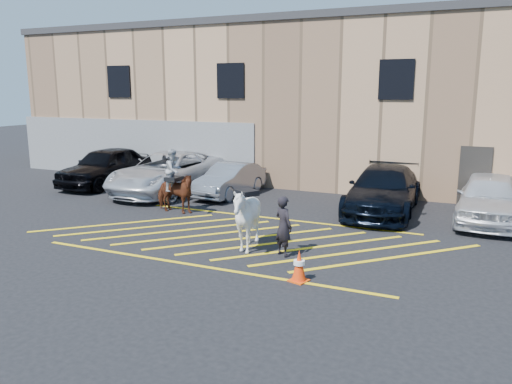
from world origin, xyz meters
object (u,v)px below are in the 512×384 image
at_px(car_silver_sedan, 230,180).
at_px(saddled_white, 246,218).
at_px(car_white_pickup, 168,173).
at_px(mounted_bay, 174,187).
at_px(car_blue_suv, 383,190).
at_px(traffic_cone, 299,266).
at_px(handler, 283,226).
at_px(car_white_suv, 489,198).
at_px(car_black_suv, 106,166).

bearing_deg(car_silver_sedan, saddled_white, -55.88).
height_order(car_white_pickup, mounted_bay, mounted_bay).
distance_m(car_blue_suv, mounted_bay, 7.30).
relative_size(car_white_pickup, car_blue_suv, 1.11).
xyz_separation_m(car_blue_suv, saddled_white, (-2.58, -5.82, 0.11)).
bearing_deg(saddled_white, traffic_cone, -37.19).
bearing_deg(handler, car_white_suv, -98.77).
bearing_deg(saddled_white, car_white_suv, 44.42).
height_order(car_white_pickup, car_blue_suv, car_white_pickup).
relative_size(car_white_suv, traffic_cone, 6.41).
bearing_deg(car_white_suv, mounted_bay, -160.70).
bearing_deg(mounted_bay, traffic_cone, -35.30).
bearing_deg(traffic_cone, saddled_white, 142.81).
height_order(mounted_bay, saddled_white, mounted_bay).
height_order(car_black_suv, car_white_suv, car_black_suv).
distance_m(car_silver_sedan, traffic_cone, 9.51).
bearing_deg(car_white_suv, car_silver_sedan, -179.75).
relative_size(car_silver_sedan, car_white_suv, 0.84).
bearing_deg(mounted_bay, saddled_white, -34.33).
bearing_deg(car_white_pickup, traffic_cone, -39.97).
xyz_separation_m(car_blue_suv, mounted_bay, (-6.63, -3.06, 0.11)).
xyz_separation_m(car_blue_suv, handler, (-1.54, -5.81, -0.00)).
height_order(car_silver_sedan, saddled_white, saddled_white).
distance_m(car_white_pickup, mounted_bay, 3.63).
relative_size(car_white_pickup, car_white_suv, 1.29).
bearing_deg(car_silver_sedan, car_white_pickup, -165.61).
distance_m(saddled_white, traffic_cone, 2.57).
relative_size(car_blue_suv, saddled_white, 2.56).
bearing_deg(saddled_white, car_black_suv, 148.60).
distance_m(car_black_suv, car_silver_sedan, 6.08).
relative_size(car_silver_sedan, saddled_white, 1.86).
distance_m(car_black_suv, car_white_pickup, 3.46).
height_order(car_silver_sedan, car_blue_suv, car_blue_suv).
relative_size(car_silver_sedan, mounted_bay, 1.77).
bearing_deg(handler, car_silver_sedan, -21.59).
height_order(car_silver_sedan, mounted_bay, mounted_bay).
xyz_separation_m(mounted_bay, traffic_cone, (6.05, -4.28, -0.54)).
bearing_deg(traffic_cone, car_blue_suv, 85.49).
relative_size(car_white_suv, saddled_white, 2.20).
xyz_separation_m(car_white_suv, saddled_white, (-5.93, -5.81, 0.10)).
xyz_separation_m(car_blue_suv, car_white_suv, (3.35, -0.00, 0.01)).
height_order(car_white_pickup, handler, car_white_pickup).
relative_size(car_black_suv, car_white_suv, 1.07).
bearing_deg(car_blue_suv, handler, -106.19).
height_order(handler, mounted_bay, mounted_bay).
distance_m(car_white_pickup, traffic_cone, 10.93).
bearing_deg(traffic_cone, car_silver_sedan, 126.14).
bearing_deg(car_blue_suv, car_white_suv, -1.44).
relative_size(car_white_pickup, mounted_bay, 2.70).
height_order(car_white_pickup, car_white_suv, car_white_pickup).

